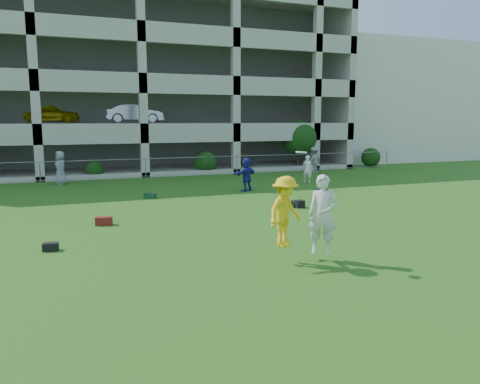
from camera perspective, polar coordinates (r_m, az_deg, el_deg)
name	(u,v)px	position (r m, az deg, el deg)	size (l,w,h in m)	color
ground	(280,267)	(11.46, 4.89, -9.13)	(100.00, 100.00, 0.00)	#235114
stucco_building	(371,104)	(46.93, 15.69, 10.29)	(16.00, 14.00, 10.00)	beige
bystander_c	(60,168)	(27.42, -21.04, 2.77)	(0.90, 0.58, 1.84)	gray
bystander_d	(247,175)	(23.24, 0.81, 2.14)	(1.53, 0.49, 1.65)	navy
bystander_e	(307,169)	(26.55, 8.23, 2.78)	(0.57, 0.37, 1.56)	white
bystander_f	(314,160)	(31.56, 9.05, 3.89)	(1.13, 0.65, 1.76)	gray
bag_red_a	(104,221)	(16.47, -16.27, -3.40)	(0.55, 0.30, 0.28)	#5E1011
bag_black_b	(51,247)	(13.77, -22.09, -6.20)	(0.40, 0.25, 0.22)	black
bag_green_c	(286,204)	(19.13, 5.68, -1.45)	(0.50, 0.35, 0.26)	#13361C
crate_d	(299,204)	(19.08, 7.24, -1.45)	(0.35, 0.35, 0.30)	black
bag_black_e	(321,193)	(22.17, 9.80, -0.07)	(0.60, 0.30, 0.30)	black
bag_green_g	(150,196)	(21.52, -10.92, -0.44)	(0.50, 0.30, 0.25)	#12321B
frisbee_contest	(298,213)	(11.61, 7.14, -2.50)	(2.06, 1.10, 2.59)	yellow
parking_garage	(124,87)	(37.89, -13.93, 12.33)	(30.00, 14.00, 12.00)	#9E998C
fence	(146,168)	(29.34, -11.42, 2.94)	(36.06, 0.06, 1.20)	gray
shrub_row	(213,151)	(31.02, -3.27, 5.07)	(34.38, 2.52, 3.50)	#163D11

